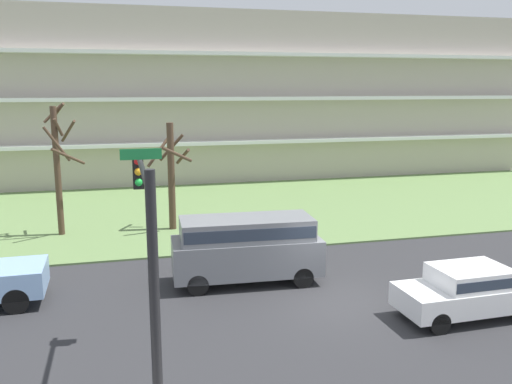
{
  "coord_description": "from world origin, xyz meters",
  "views": [
    {
      "loc": [
        -6.64,
        -15.33,
        6.89
      ],
      "look_at": [
        -1.21,
        6.0,
        2.55
      ],
      "focal_mm": 37.98,
      "sensor_mm": 36.0,
      "label": 1
    }
  ],
  "objects_px": {
    "tree_far_left": "(58,164)",
    "tree_left": "(171,172)",
    "traffic_signal_mast": "(146,235)",
    "van_gray_center_left": "(247,245)",
    "sedan_white_near_right": "(470,289)"
  },
  "relations": [
    {
      "from": "van_gray_center_left",
      "to": "traffic_signal_mast",
      "type": "relative_size",
      "value": 0.88
    },
    {
      "from": "tree_far_left",
      "to": "traffic_signal_mast",
      "type": "xyz_separation_m",
      "value": [
        3.16,
        -14.91,
        0.51
      ]
    },
    {
      "from": "tree_left",
      "to": "van_gray_center_left",
      "type": "relative_size",
      "value": 0.98
    },
    {
      "from": "van_gray_center_left",
      "to": "sedan_white_near_right",
      "type": "relative_size",
      "value": 1.19
    },
    {
      "from": "tree_far_left",
      "to": "sedan_white_near_right",
      "type": "height_order",
      "value": "tree_far_left"
    },
    {
      "from": "sedan_white_near_right",
      "to": "traffic_signal_mast",
      "type": "bearing_deg",
      "value": -167.26
    },
    {
      "from": "traffic_signal_mast",
      "to": "tree_far_left",
      "type": "bearing_deg",
      "value": 101.97
    },
    {
      "from": "tree_left",
      "to": "traffic_signal_mast",
      "type": "relative_size",
      "value": 0.86
    },
    {
      "from": "tree_far_left",
      "to": "traffic_signal_mast",
      "type": "bearing_deg",
      "value": -78.03
    },
    {
      "from": "sedan_white_near_right",
      "to": "traffic_signal_mast",
      "type": "height_order",
      "value": "traffic_signal_mast"
    },
    {
      "from": "tree_left",
      "to": "traffic_signal_mast",
      "type": "distance_m",
      "value": 14.88
    },
    {
      "from": "van_gray_center_left",
      "to": "tree_far_left",
      "type": "bearing_deg",
      "value": -46.27
    },
    {
      "from": "traffic_signal_mast",
      "to": "van_gray_center_left",
      "type": "bearing_deg",
      "value": 61.56
    },
    {
      "from": "van_gray_center_left",
      "to": "tree_left",
      "type": "bearing_deg",
      "value": -73.89
    },
    {
      "from": "tree_far_left",
      "to": "tree_left",
      "type": "distance_m",
      "value": 5.11
    }
  ]
}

